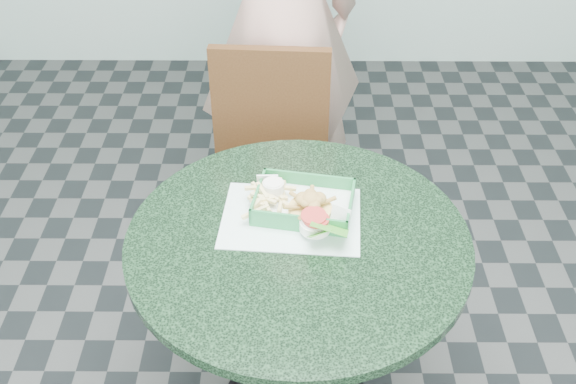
{
  "coord_description": "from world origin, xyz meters",
  "views": [
    {
      "loc": [
        -0.02,
        -1.33,
        1.97
      ],
      "look_at": [
        -0.03,
        0.1,
        0.84
      ],
      "focal_mm": 42.0,
      "sensor_mm": 36.0,
      "label": 1
    }
  ],
  "objects_px": {
    "food_basket": "(304,211)",
    "dining_chair": "(270,161)",
    "cafe_table": "(298,286)",
    "crab_sandwich": "(312,208)",
    "sauce_ramekin": "(271,196)"
  },
  "relations": [
    {
      "from": "food_basket",
      "to": "crab_sandwich",
      "type": "bearing_deg",
      "value": -51.15
    },
    {
      "from": "sauce_ramekin",
      "to": "crab_sandwich",
      "type": "bearing_deg",
      "value": -25.11
    },
    {
      "from": "food_basket",
      "to": "sauce_ramekin",
      "type": "distance_m",
      "value": 0.1
    },
    {
      "from": "dining_chair",
      "to": "cafe_table",
      "type": "bearing_deg",
      "value": -78.79
    },
    {
      "from": "sauce_ramekin",
      "to": "cafe_table",
      "type": "bearing_deg",
      "value": -60.93
    },
    {
      "from": "food_basket",
      "to": "sauce_ramekin",
      "type": "xyz_separation_m",
      "value": [
        -0.09,
        0.03,
        0.03
      ]
    },
    {
      "from": "cafe_table",
      "to": "food_basket",
      "type": "bearing_deg",
      "value": 81.84
    },
    {
      "from": "food_basket",
      "to": "sauce_ramekin",
      "type": "bearing_deg",
      "value": 164.47
    },
    {
      "from": "crab_sandwich",
      "to": "cafe_table",
      "type": "bearing_deg",
      "value": -114.97
    },
    {
      "from": "cafe_table",
      "to": "dining_chair",
      "type": "distance_m",
      "value": 0.68
    },
    {
      "from": "cafe_table",
      "to": "sauce_ramekin",
      "type": "distance_m",
      "value": 0.27
    },
    {
      "from": "cafe_table",
      "to": "dining_chair",
      "type": "height_order",
      "value": "dining_chair"
    },
    {
      "from": "food_basket",
      "to": "dining_chair",
      "type": "bearing_deg",
      "value": 101.15
    },
    {
      "from": "crab_sandwich",
      "to": "dining_chair",
      "type": "bearing_deg",
      "value": 102.7
    },
    {
      "from": "cafe_table",
      "to": "dining_chair",
      "type": "bearing_deg",
      "value": 98.08
    }
  ]
}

